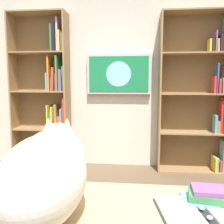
{
  "coord_description": "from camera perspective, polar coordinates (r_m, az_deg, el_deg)",
  "views": [
    {
      "loc": [
        -0.33,
        1.38,
        1.26
      ],
      "look_at": [
        -0.08,
        -1.01,
        0.96
      ],
      "focal_mm": 38.57,
      "sensor_mm": 36.0,
      "label": 1
    }
  ],
  "objects": [
    {
      "name": "wall_mounted_tv",
      "position": [
        3.54,
        1.61,
        8.97
      ],
      "size": [
        0.93,
        0.07,
        0.58
      ],
      "color": "#B7B7BC"
    },
    {
      "name": "bookshelf_right",
      "position": [
        3.69,
        -14.94,
        3.51
      ],
      "size": [
        0.84,
        0.28,
        2.25
      ],
      "color": "#937047",
      "rests_on": "ground"
    },
    {
      "name": "desk_book_stack",
      "position": [
        1.12,
        21.66,
        -18.18
      ],
      "size": [
        0.2,
        0.13,
        0.07
      ],
      "color": "#6699A8",
      "rests_on": "desk"
    },
    {
      "name": "open_binder",
      "position": [
        1.06,
        20.48,
        -21.01
      ],
      "size": [
        0.36,
        0.27,
        0.02
      ],
      "color": "#26262B",
      "rests_on": "desk"
    },
    {
      "name": "cat",
      "position": [
        0.94,
        -15.09,
        -13.46
      ],
      "size": [
        0.3,
        0.59,
        0.35
      ],
      "color": "white",
      "rests_on": "desk"
    },
    {
      "name": "wall_back",
      "position": [
        3.63,
        0.87,
        8.49
      ],
      "size": [
        4.52,
        0.06,
        2.7
      ],
      "primitive_type": "cube",
      "color": "beige",
      "rests_on": "ground"
    },
    {
      "name": "bookshelf_left",
      "position": [
        3.56,
        20.29,
        4.14
      ],
      "size": [
        0.95,
        0.28,
        2.2
      ],
      "color": "#937047",
      "rests_on": "ground"
    }
  ]
}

